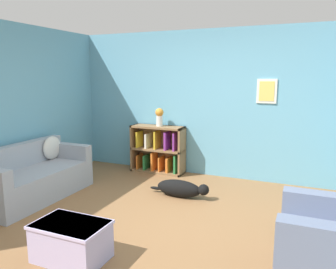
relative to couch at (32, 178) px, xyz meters
name	(u,v)px	position (x,y,z in m)	size (l,w,h in m)	color
ground_plane	(155,223)	(2.05, -0.07, -0.31)	(14.00, 14.00, 0.00)	brown
wall_back	(209,104)	(2.06, 2.18, 0.99)	(5.60, 0.13, 2.60)	#609EB7
couch	(32,178)	(0.00, 0.00, 0.00)	(0.80, 1.74, 0.82)	#9399A3
bookshelf	(159,150)	(1.16, 1.96, 0.11)	(1.01, 0.34, 0.88)	olive
coffee_table	(71,240)	(1.64, -1.13, -0.10)	(0.72, 0.47, 0.38)	#ADA3CC
dog	(181,189)	(2.03, 0.88, -0.18)	(0.97, 0.23, 0.26)	black
vase	(159,116)	(1.19, 1.94, 0.76)	(0.15, 0.15, 0.33)	silver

